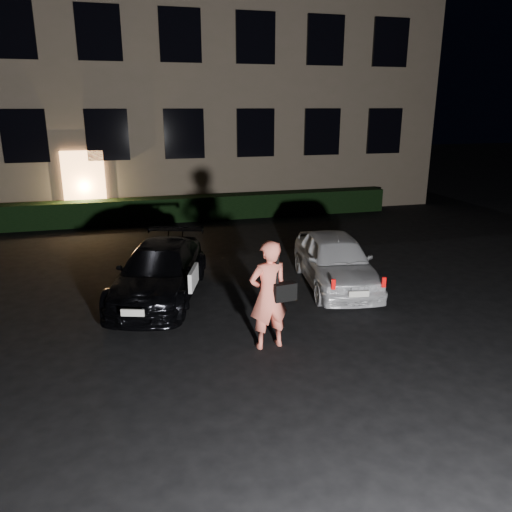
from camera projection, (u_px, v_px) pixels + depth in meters
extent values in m
plane|color=black|center=(273.00, 355.00, 8.28)|extent=(80.00, 80.00, 0.00)
cube|color=#736652|center=(169.00, 53.00, 20.41)|extent=(20.00, 8.00, 12.00)
cube|color=#F19D58|center=(85.00, 188.00, 17.17)|extent=(1.40, 0.10, 2.50)
cube|color=black|center=(25.00, 136.00, 16.25)|extent=(1.40, 0.10, 1.70)
cube|color=black|center=(107.00, 135.00, 16.89)|extent=(1.40, 0.10, 1.70)
cube|color=black|center=(184.00, 134.00, 17.53)|extent=(1.40, 0.10, 1.70)
cube|color=black|center=(256.00, 133.00, 18.16)|extent=(1.40, 0.10, 1.70)
cube|color=black|center=(322.00, 132.00, 18.80)|extent=(1.40, 0.10, 1.70)
cube|color=black|center=(384.00, 131.00, 19.44)|extent=(1.40, 0.10, 1.70)
cube|color=black|center=(11.00, 29.00, 15.32)|extent=(1.40, 0.10, 1.70)
cube|color=black|center=(99.00, 33.00, 15.96)|extent=(1.40, 0.10, 1.70)
cube|color=black|center=(180.00, 35.00, 16.60)|extent=(1.40, 0.10, 1.70)
cube|color=black|center=(256.00, 38.00, 17.24)|extent=(1.40, 0.10, 1.70)
cube|color=black|center=(326.00, 40.00, 17.88)|extent=(1.40, 0.10, 1.70)
cube|color=black|center=(391.00, 43.00, 18.52)|extent=(1.40, 0.10, 1.70)
cube|color=black|center=(189.00, 208.00, 17.87)|extent=(15.00, 0.70, 0.85)
imported|color=black|center=(160.00, 272.00, 10.62)|extent=(2.71, 4.22, 1.14)
cube|color=white|center=(194.00, 278.00, 9.85)|extent=(0.32, 0.80, 0.38)
cube|color=silver|center=(133.00, 313.00, 8.70)|extent=(0.41, 0.16, 0.13)
imported|color=silver|center=(335.00, 260.00, 11.29)|extent=(1.93, 3.72, 1.21)
cube|color=red|center=(333.00, 284.00, 9.60)|extent=(0.08, 0.06, 0.20)
cube|color=red|center=(384.00, 282.00, 9.72)|extent=(0.08, 0.06, 0.20)
cube|color=silver|center=(359.00, 294.00, 9.68)|extent=(0.40, 0.09, 0.12)
imported|color=#FC745D|center=(269.00, 295.00, 8.30)|extent=(0.74, 0.54, 1.89)
cube|color=black|center=(285.00, 292.00, 8.25)|extent=(0.40, 0.22, 0.30)
cube|color=black|center=(277.00, 267.00, 8.12)|extent=(0.05, 0.07, 0.59)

